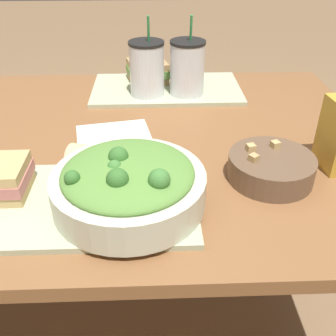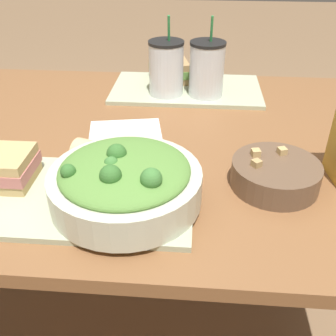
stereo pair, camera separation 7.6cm
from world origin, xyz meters
The scene contains 11 objects.
ground_plane centered at (0.00, 0.00, 0.00)m, with size 12.00×12.00×0.00m, color #846647.
dining_table centered at (0.00, 0.00, 0.63)m, with size 1.47×0.92×0.71m.
tray_near centered at (0.03, -0.26, 0.72)m, with size 0.45×0.26×0.01m.
tray_far centered at (0.22, 0.31, 0.72)m, with size 0.45×0.26×0.01m.
salad_bowl centered at (0.13, -0.27, 0.77)m, with size 0.28×0.28×0.11m.
soup_bowl centered at (0.42, -0.19, 0.74)m, with size 0.18×0.18×0.07m.
baguette_near centered at (0.06, -0.17, 0.75)m, with size 0.12×0.09×0.06m.
sandwich_far centered at (0.16, 0.36, 0.75)m, with size 0.14×0.14×0.06m.
drink_cup_dark centered at (0.16, 0.25, 0.79)m, with size 0.10×0.10×0.22m.
drink_cup_red centered at (0.28, 0.25, 0.79)m, with size 0.10×0.10×0.22m.
napkin_folded centered at (0.08, 0.02, 0.71)m, with size 0.20×0.16×0.00m.
Camera 1 is at (0.18, -0.85, 1.17)m, focal length 42.00 mm.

